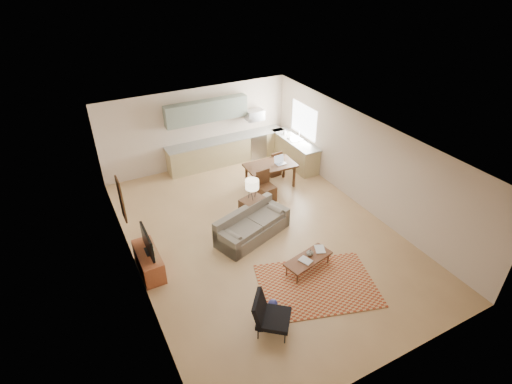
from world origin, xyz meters
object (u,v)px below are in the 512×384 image
coffee_table (308,264)px  dining_table (270,176)px  console_table (252,210)px  tv_credenza (149,261)px  armchair (274,316)px  sofa (253,225)px

coffee_table → dining_table: (1.09, 3.74, 0.21)m
console_table → tv_credenza: bearing=175.2°
armchair → dining_table: (2.68, 4.88, -0.03)m
armchair → console_table: bearing=18.2°
sofa → coffee_table: bearing=-90.9°
sofa → console_table: bearing=44.9°
coffee_table → armchair: (-1.59, -1.14, 0.24)m
dining_table → coffee_table: bearing=-104.2°
tv_credenza → dining_table: dining_table is taller
console_table → sofa: bearing=-132.7°
coffee_table → dining_table: bearing=61.2°
tv_credenza → console_table: console_table is taller
dining_table → tv_credenza: bearing=-153.1°
sofa → tv_credenza: sofa is taller
tv_credenza → dining_table: (4.41, 2.04, 0.11)m
tv_credenza → sofa: bearing=0.7°
coffee_table → armchair: 1.97m
armchair → tv_credenza: armchair is taller
tv_credenza → dining_table: 4.86m
tv_credenza → console_table: size_ratio=1.63×
sofa → armchair: armchair is taller
console_table → dining_table: dining_table is taller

